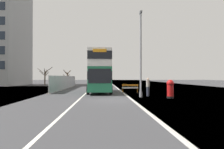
# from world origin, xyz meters

# --- Properties ---
(ground) EXTENTS (140.00, 280.00, 0.10)m
(ground) POSITION_xyz_m (0.52, 0.15, -0.05)
(ground) COLOR #38383A
(double_decker_bus) EXTENTS (3.03, 10.71, 4.96)m
(double_decker_bus) POSITION_xyz_m (-1.20, 9.55, 2.64)
(double_decker_bus) COLOR #1E6B47
(double_decker_bus) RESTS_ON ground
(lamppost_foreground) EXTENTS (0.29, 0.70, 8.17)m
(lamppost_foreground) POSITION_xyz_m (2.86, 2.65, 3.85)
(lamppost_foreground) COLOR gray
(lamppost_foreground) RESTS_ON ground
(red_pillar_postbox) EXTENTS (0.66, 0.66, 1.68)m
(red_pillar_postbox) POSITION_xyz_m (5.37, 1.54, 0.92)
(red_pillar_postbox) COLOR black
(red_pillar_postbox) RESTS_ON ground
(roadworks_barrier) EXTENTS (1.94, 0.68, 1.05)m
(roadworks_barrier) POSITION_xyz_m (2.53, 8.53, 0.66)
(roadworks_barrier) COLOR orange
(roadworks_barrier) RESTS_ON ground
(construction_site_fence) EXTENTS (0.44, 24.00, 2.15)m
(construction_site_fence) POSITION_xyz_m (-6.82, 18.86, 1.03)
(construction_site_fence) COLOR #A8AAAD
(construction_site_fence) RESTS_ON ground
(car_oncoming_near) EXTENTS (1.94, 4.50, 2.22)m
(car_oncoming_near) POSITION_xyz_m (-1.24, 28.95, 1.04)
(car_oncoming_near) COLOR navy
(car_oncoming_near) RESTS_ON ground
(car_receding_mid) EXTENTS (1.94, 4.02, 2.19)m
(car_receding_mid) POSITION_xyz_m (-0.29, 36.69, 1.03)
(car_receding_mid) COLOR black
(car_receding_mid) RESTS_ON ground
(car_receding_far) EXTENTS (1.92, 3.93, 2.12)m
(car_receding_far) POSITION_xyz_m (-0.97, 45.33, 0.99)
(car_receding_far) COLOR maroon
(car_receding_far) RESTS_ON ground
(car_far_side) EXTENTS (2.04, 4.59, 2.15)m
(car_far_side) POSITION_xyz_m (-1.26, 51.47, 1.00)
(car_far_side) COLOR maroon
(car_far_side) RESTS_ON ground
(bare_tree_far_verge_near) EXTENTS (3.56, 2.54, 4.42)m
(bare_tree_far_verge_near) POSITION_xyz_m (-14.99, 37.94, 2.31)
(bare_tree_far_verge_near) COLOR #4C3D2D
(bare_tree_far_verge_near) RESTS_ON ground
(bare_tree_far_verge_mid) EXTENTS (2.19, 2.58, 4.01)m
(bare_tree_far_verge_mid) POSITION_xyz_m (-10.87, 46.30, 2.04)
(bare_tree_far_verge_mid) COLOR #4C3D2D
(bare_tree_far_verge_mid) RESTS_ON ground
(pedestrian_at_kerb) EXTENTS (0.34, 0.34, 1.84)m
(pedestrian_at_kerb) POSITION_xyz_m (3.79, 3.94, 0.93)
(pedestrian_at_kerb) COLOR #2D3342
(pedestrian_at_kerb) RESTS_ON ground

